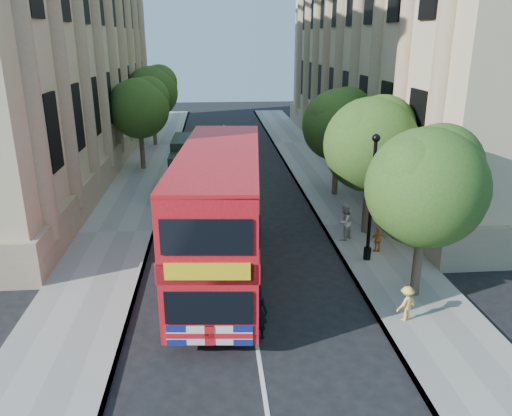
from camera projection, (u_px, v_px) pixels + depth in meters
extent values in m
plane|color=black|center=(259.00, 356.00, 14.38)|extent=(120.00, 120.00, 0.00)
cube|color=gray|center=(357.00, 225.00, 24.26)|extent=(3.50, 80.00, 0.12)
cube|color=gray|center=(117.00, 233.00, 23.31)|extent=(3.50, 80.00, 0.12)
cube|color=#C5B789|center=(422.00, 33.00, 35.21)|extent=(12.00, 38.00, 18.00)
cube|color=#C5B789|center=(18.00, 33.00, 32.95)|extent=(12.00, 38.00, 18.00)
cylinder|color=#473828|center=(418.00, 260.00, 17.22)|extent=(0.32, 0.32, 2.86)
sphere|color=#2A4D19|center=(426.00, 188.00, 16.37)|extent=(4.00, 4.00, 4.00)
sphere|color=#2A4D19|center=(441.00, 165.00, 16.59)|extent=(2.80, 2.80, 2.80)
sphere|color=#2A4D19|center=(417.00, 175.00, 15.88)|extent=(2.60, 2.60, 2.60)
cylinder|color=#473828|center=(367.00, 204.00, 22.85)|extent=(0.32, 0.32, 2.99)
sphere|color=#2A4D19|center=(371.00, 145.00, 21.97)|extent=(4.20, 4.20, 4.20)
sphere|color=#2A4D19|center=(383.00, 128.00, 22.17)|extent=(2.94, 2.94, 2.94)
sphere|color=#2A4D19|center=(363.00, 134.00, 21.47)|extent=(2.73, 2.73, 2.73)
cylinder|color=#473828|center=(336.00, 171.00, 28.52)|extent=(0.32, 0.32, 2.90)
sphere|color=#2A4D19|center=(338.00, 125.00, 27.66)|extent=(4.00, 4.00, 4.00)
sphere|color=#2A4D19|center=(347.00, 112.00, 27.88)|extent=(2.80, 2.80, 2.80)
sphere|color=#2A4D19|center=(331.00, 117.00, 27.17)|extent=(2.60, 2.60, 2.60)
cylinder|color=#473828|center=(142.00, 149.00, 34.14)|extent=(0.32, 0.32, 2.99)
sphere|color=#2A4D19|center=(139.00, 108.00, 33.25)|extent=(4.00, 4.00, 4.00)
sphere|color=#2A4D19|center=(148.00, 97.00, 33.46)|extent=(2.80, 2.80, 2.80)
sphere|color=#2A4D19|center=(130.00, 101.00, 32.75)|extent=(2.60, 2.60, 2.60)
cylinder|color=#473828|center=(154.00, 127.00, 41.65)|extent=(0.32, 0.32, 3.17)
sphere|color=#2A4D19|center=(152.00, 92.00, 40.71)|extent=(4.20, 4.20, 4.20)
sphere|color=#2A4D19|center=(159.00, 83.00, 40.90)|extent=(2.94, 2.94, 2.94)
sphere|color=#2A4D19|center=(145.00, 85.00, 40.20)|extent=(2.73, 2.73, 2.73)
cylinder|color=black|center=(367.00, 253.00, 20.32)|extent=(0.30, 0.30, 0.50)
cylinder|color=black|center=(371.00, 201.00, 19.59)|extent=(0.14, 0.14, 5.00)
sphere|color=black|center=(376.00, 138.00, 18.78)|extent=(0.32, 0.32, 0.32)
cube|color=red|center=(220.00, 211.00, 18.27)|extent=(3.63, 10.65, 4.35)
cube|color=black|center=(221.00, 236.00, 18.59)|extent=(3.63, 10.00, 0.99)
cube|color=black|center=(220.00, 182.00, 17.91)|extent=(3.63, 10.00, 0.99)
cube|color=yellow|center=(207.00, 271.00, 13.28)|extent=(2.31, 0.28, 0.50)
cylinder|color=black|center=(174.00, 315.00, 15.47)|extent=(0.40, 1.12, 1.10)
cylinder|color=black|center=(254.00, 315.00, 15.48)|extent=(0.40, 1.12, 1.10)
cylinder|color=black|center=(199.00, 230.00, 22.24)|extent=(0.40, 1.12, 1.10)
cylinder|color=black|center=(255.00, 230.00, 22.24)|extent=(0.40, 1.12, 1.10)
cube|color=black|center=(191.00, 175.00, 27.40)|extent=(2.29, 2.07, 2.37)
cube|color=black|center=(190.00, 175.00, 26.40)|extent=(2.03, 0.13, 0.79)
cube|color=black|center=(193.00, 161.00, 29.67)|extent=(2.31, 3.65, 2.82)
cube|color=black|center=(193.00, 186.00, 29.47)|extent=(2.12, 5.45, 0.28)
cylinder|color=black|center=(173.00, 195.00, 27.57)|extent=(0.26, 0.91, 0.90)
cylinder|color=black|center=(210.00, 194.00, 27.71)|extent=(0.26, 0.91, 0.90)
cylinder|color=black|center=(178.00, 177.00, 31.08)|extent=(0.26, 0.91, 0.90)
cylinder|color=black|center=(211.00, 177.00, 31.22)|extent=(0.26, 0.91, 0.90)
imported|color=black|center=(257.00, 312.00, 15.05)|extent=(0.73, 0.60, 1.72)
imported|color=beige|center=(344.00, 222.00, 22.11)|extent=(1.03, 1.03, 1.68)
imported|color=orange|center=(378.00, 240.00, 20.94)|extent=(0.65, 0.31, 1.09)
imported|color=#FAC355|center=(407.00, 303.00, 15.85)|extent=(0.87, 0.72, 1.17)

